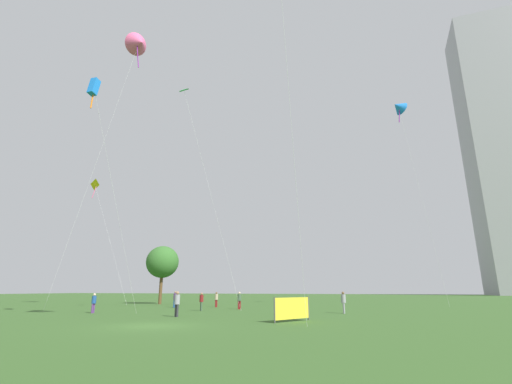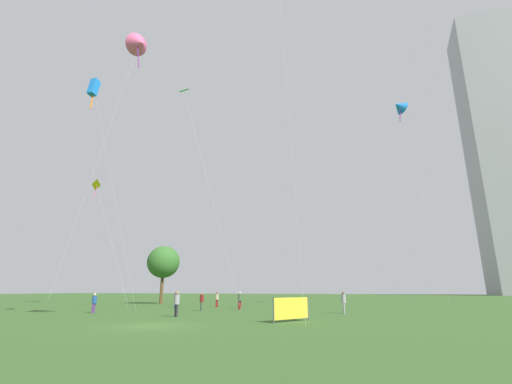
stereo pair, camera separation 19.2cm
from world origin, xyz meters
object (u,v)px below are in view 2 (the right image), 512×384
person_standing_6 (344,301)px  kite_flying_1 (399,106)px  person_standing_2 (202,300)px  kite_flying_2 (94,89)px  person_standing_1 (240,299)px  kite_flying_5 (96,187)px  person_standing_3 (217,298)px  person_standing_4 (94,302)px  kite_flying_0 (139,44)px  distant_highrise_0 (508,147)px  event_banner (292,308)px  park_tree_0 (163,262)px  person_standing_5 (177,302)px  person_standing_0 (176,298)px  kite_flying_4 (185,94)px

person_standing_6 → kite_flying_1: bearing=-36.2°
person_standing_2 → kite_flying_2: (-3.78, -12.01, 15.83)m
person_standing_1 → kite_flying_1: (17.58, 9.97, 23.39)m
person_standing_1 → kite_flying_5: 31.87m
person_standing_3 → person_standing_4: (-5.45, -12.62, -0.02)m
person_standing_1 → kite_flying_0: size_ratio=0.05×
person_standing_6 → distant_highrise_0: (50.60, 110.35, 49.94)m
person_standing_2 → distant_highrise_0: (63.42, 110.59, 50.00)m
person_standing_3 → event_banner: (12.05, -15.32, -0.16)m
person_standing_1 → distant_highrise_0: size_ratio=0.02×
person_standing_2 → kite_flying_0: size_ratio=0.05×
kite_flying_2 → person_standing_6: bearing=36.4°
person_standing_4 → park_tree_0: bearing=-155.6°
person_standing_5 → person_standing_6: (11.12, 7.54, -0.03)m
person_standing_0 → person_standing_3: person_standing_0 is taller
person_standing_2 → person_standing_6: 12.82m
person_standing_0 → person_standing_6: person_standing_6 is taller
distant_highrise_0 → kite_flying_2: bearing=-116.8°
kite_flying_2 → event_banner: bearing=13.8°
kite_flying_0 → person_standing_2: bearing=11.6°
person_standing_5 → person_standing_4: bearing=13.2°
person_standing_2 → person_standing_6: (12.82, 0.24, 0.06)m
person_standing_1 → person_standing_2: bearing=-172.7°
person_standing_0 → kite_flying_1: bearing=159.5°
kite_flying_0 → park_tree_0: 27.96m
person_standing_6 → event_banner: (-2.34, -8.75, -0.22)m
kite_flying_0 → event_banner: size_ratio=10.85×
person_standing_0 → person_standing_4: size_ratio=1.08×
person_standing_4 → kite_flying_0: 28.89m
person_standing_3 → person_standing_6: (14.39, -6.57, 0.06)m
person_standing_2 → kite_flying_4: (-0.51, -4.18, 19.10)m
person_standing_0 → kite_flying_1: 35.68m
kite_flying_0 → kite_flying_2: bearing=-65.7°
person_standing_3 → person_standing_2: bearing=-149.8°
person_standing_0 → person_standing_4: 10.51m
person_standing_2 → person_standing_4: (-7.03, -5.81, -0.02)m
kite_flying_4 → distant_highrise_0: distant_highrise_0 is taller
person_standing_0 → person_standing_2: (5.46, -4.58, -0.06)m
person_standing_6 → kite_flying_4: bearing=100.5°
kite_flying_0 → distant_highrise_0: (71.85, 112.32, 21.46)m
kite_flying_5 → kite_flying_4: bearing=-32.6°
person_standing_5 → kite_flying_4: (-2.21, 3.12, 19.01)m
distant_highrise_0 → person_standing_4: bearing=-119.3°
kite_flying_1 → kite_flying_2: size_ratio=1.45×
kite_flying_4 → park_tree_0: bearing=125.6°
kite_flying_2 → event_banner: size_ratio=6.14×
distant_highrise_0 → event_banner: (-52.94, -119.11, -50.15)m
distant_highrise_0 → kite_flying_0: bearing=-120.7°
person_standing_2 → kite_flying_2: size_ratio=0.09×
distant_highrise_0 → person_standing_5: bearing=-115.8°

